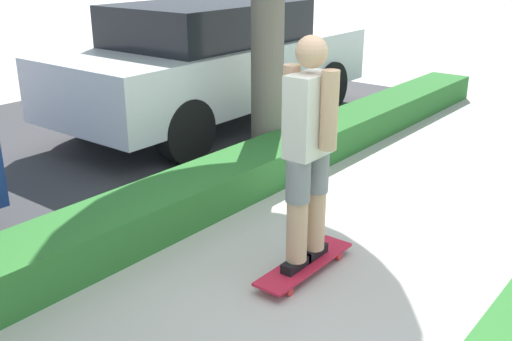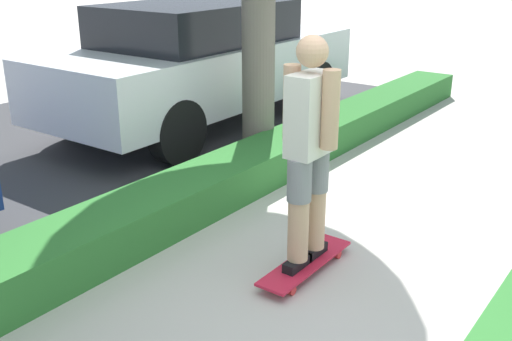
# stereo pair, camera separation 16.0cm
# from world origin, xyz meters

# --- Properties ---
(ground_plane) EXTENTS (60.00, 60.00, 0.00)m
(ground_plane) POSITION_xyz_m (0.00, 0.00, 0.00)
(ground_plane) COLOR #BCB7AD
(hedge_row) EXTENTS (12.67, 0.60, 0.35)m
(hedge_row) POSITION_xyz_m (0.00, 1.60, 0.18)
(hedge_row) COLOR #2D702D
(hedge_row) RESTS_ON ground_plane
(skateboard) EXTENTS (0.95, 0.24, 0.09)m
(skateboard) POSITION_xyz_m (0.17, 0.22, 0.07)
(skateboard) COLOR red
(skateboard) RESTS_ON ground_plane
(skater_person) EXTENTS (0.49, 0.42, 1.64)m
(skater_person) POSITION_xyz_m (0.17, 0.22, 0.96)
(skater_person) COLOR black
(skater_person) RESTS_ON skateboard
(parked_car_middle) EXTENTS (4.70, 1.90, 1.61)m
(parked_car_middle) POSITION_xyz_m (2.77, 3.45, 0.85)
(parked_car_middle) COLOR silver
(parked_car_middle) RESTS_ON ground_plane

